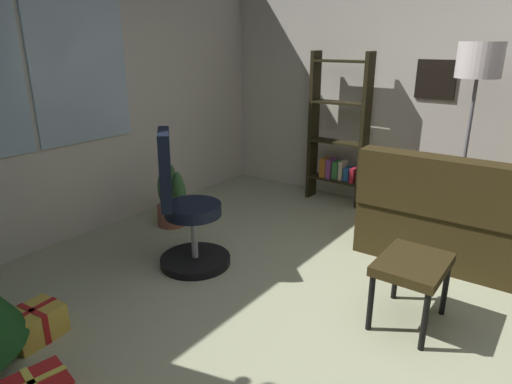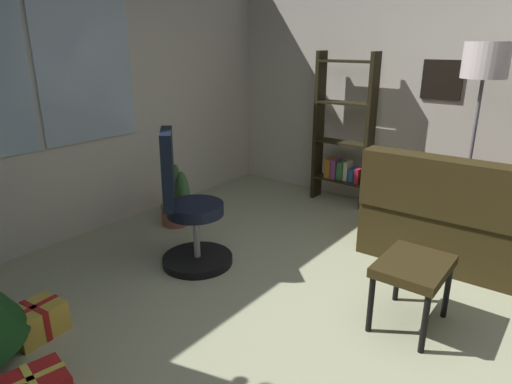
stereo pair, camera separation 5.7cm
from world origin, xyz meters
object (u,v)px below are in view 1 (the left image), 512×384
gift_box_gold (34,324)px  office_chair (185,215)px  potted_plant (172,200)px  bookshelf (338,138)px  floor_lamp (477,76)px  footstool (412,269)px

gift_box_gold → office_chair: 1.25m
office_chair → potted_plant: 0.89m
gift_box_gold → potted_plant: potted_plant is taller
bookshelf → floor_lamp: (-0.26, -1.32, 0.71)m
office_chair → potted_plant: office_chair is taller
floor_lamp → potted_plant: (-1.28, 2.28, -1.18)m
bookshelf → floor_lamp: size_ratio=0.95×
floor_lamp → footstool: bearing=-176.8°
gift_box_gold → floor_lamp: floor_lamp is taller
gift_box_gold → potted_plant: size_ratio=0.56×
office_chair → bookshelf: size_ratio=0.68×
gift_box_gold → floor_lamp: (3.00, -1.65, 1.34)m
gift_box_gold → floor_lamp: size_ratio=0.19×
gift_box_gold → bookshelf: 3.33m
gift_box_gold → office_chair: (1.21, -0.08, 0.33)m
gift_box_gold → floor_lamp: bearing=-28.9°
bookshelf → potted_plant: bearing=148.1°
gift_box_gold → bookshelf: bearing=-5.9°
office_chair → potted_plant: size_ratio=1.85×
office_chair → floor_lamp: (1.79, -1.58, 1.01)m
potted_plant → gift_box_gold: bearing=-160.1°
office_chair → floor_lamp: size_ratio=0.64×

